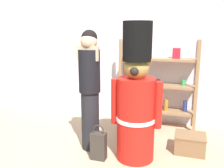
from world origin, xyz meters
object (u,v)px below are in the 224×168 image
Objects in this scene: shopping_bag at (99,146)px; display_crate at (190,143)px; merchandise_shelf at (158,84)px; teddy_bear_guard at (136,102)px; person_shopper at (90,87)px.

shopping_bag reaches higher than display_crate.
merchandise_shelf reaches higher than shopping_bag.
teddy_bear_guard is 0.77m from shopping_bag.
person_shopper reaches higher than shopping_bag.
teddy_bear_guard is at bearing -7.23° from person_shopper.
teddy_bear_guard reaches higher than merchandise_shelf.
merchandise_shelf is at bearing 56.33° from person_shopper.
person_shopper is 4.01× the size of display_crate.
teddy_bear_guard is at bearing -95.20° from merchandise_shelf.
person_shopper reaches higher than merchandise_shelf.
shopping_bag is at bearing -154.00° from display_crate.
person_shopper is at bearing -123.67° from merchandise_shelf.
merchandise_shelf is 1.68m from shopping_bag.
teddy_bear_guard reaches higher than display_crate.
display_crate is (1.17, 0.57, -0.06)m from shopping_bag.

